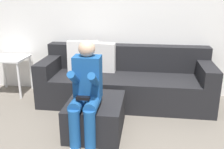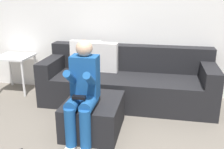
# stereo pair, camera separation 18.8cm
# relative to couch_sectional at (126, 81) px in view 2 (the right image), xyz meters

# --- Properties ---
(wall_back) EXTENTS (5.79, 0.10, 2.43)m
(wall_back) POSITION_rel_couch_sectional_xyz_m (0.05, 0.42, 0.90)
(wall_back) COLOR white
(wall_back) RESTS_ON ground_plane
(couch_sectional) EXTENTS (2.47, 0.87, 0.89)m
(couch_sectional) POSITION_rel_couch_sectional_xyz_m (0.00, 0.00, 0.00)
(couch_sectional) COLOR black
(couch_sectional) RESTS_ON ground_plane
(ottoman) EXTENTS (0.63, 0.76, 0.39)m
(ottoman) POSITION_rel_couch_sectional_xyz_m (-0.25, -0.94, -0.12)
(ottoman) COLOR black
(ottoman) RESTS_ON ground_plane
(person_seated) EXTENTS (0.30, 0.59, 1.11)m
(person_seated) POSITION_rel_couch_sectional_xyz_m (-0.31, -1.14, 0.27)
(person_seated) COLOR #194C8C
(person_seated) RESTS_ON ground_plane
(side_table) EXTENTS (0.54, 0.49, 0.60)m
(side_table) POSITION_rel_couch_sectional_xyz_m (-1.84, 0.08, 0.18)
(side_table) COLOR white
(side_table) RESTS_ON ground_plane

